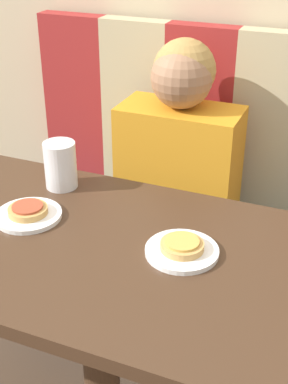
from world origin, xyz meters
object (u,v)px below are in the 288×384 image
at_px(plate_right, 182,251).
at_px(drinking_cup, 60,165).
at_px(plate_left, 28,215).
at_px(person, 180,141).
at_px(pizza_left, 28,210).
at_px(pizza_right, 182,245).

xyz_separation_m(plate_right, drinking_cup, (-0.42, 0.18, 0.06)).
bearing_deg(plate_right, plate_left, 180.00).
xyz_separation_m(person, drinking_cup, (-0.21, -0.40, 0.06)).
bearing_deg(plate_left, plate_right, 0.00).
relative_size(pizza_left, drinking_cup, 0.76).
bearing_deg(drinking_cup, pizza_left, -88.02).
distance_m(person, pizza_left, 0.62).
bearing_deg(plate_right, drinking_cup, 156.75).
bearing_deg(pizza_right, person, 109.51).
bearing_deg(plate_left, person, 70.49).
height_order(plate_left, pizza_right, pizza_right).
height_order(plate_right, pizza_right, pizza_right).
height_order(plate_left, pizza_left, pizza_left).
distance_m(person, plate_left, 0.62).
relative_size(pizza_right, drinking_cup, 0.76).
distance_m(plate_left, plate_right, 0.41).
xyz_separation_m(person, plate_right, (0.21, -0.58, -0.01)).
bearing_deg(pizza_left, drinking_cup, 91.98).
distance_m(plate_left, drinking_cup, 0.19).
bearing_deg(person, drinking_cup, -117.85).
bearing_deg(plate_left, pizza_left, 0.00).
relative_size(person, pizza_right, 6.43).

